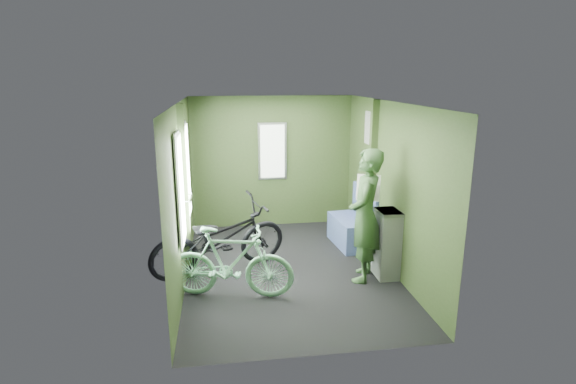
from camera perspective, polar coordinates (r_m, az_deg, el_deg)
The scene contains 6 objects.
room at distance 5.95m, azimuth -0.27°, elevation 2.97°, with size 4.00×4.02×2.31m.
bicycle_black at distance 6.35m, azimuth -8.44°, elevation -10.10°, with size 0.68×1.94×1.02m, color black.
bicycle_mint at distance 5.69m, azimuth -7.18°, elevation -13.16°, with size 0.43×1.54×0.92m, color #8AD3AA.
passenger at distance 5.90m, azimuth 9.78°, elevation -2.97°, with size 0.64×0.77×1.75m.
waste_box at distance 6.15m, azimuth 12.44°, elevation -6.44°, with size 0.27×0.38×0.93m, color slate.
bench_seat at distance 7.24m, azimuth 8.20°, elevation -4.56°, with size 0.58×0.94×0.94m.
Camera 1 is at (-0.86, -5.73, 2.64)m, focal length 28.00 mm.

